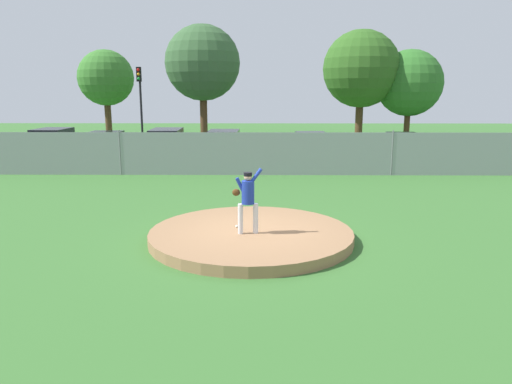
{
  "coord_description": "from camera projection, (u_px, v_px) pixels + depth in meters",
  "views": [
    {
      "loc": [
        0.27,
        -12.13,
        3.87
      ],
      "look_at": [
        0.12,
        1.26,
        1.04
      ],
      "focal_mm": 33.75,
      "sensor_mm": 36.0,
      "label": 1
    }
  ],
  "objects": [
    {
      "name": "traffic_cone_orange",
      "position": [
        347.0,
        150.0,
        29.48
      ],
      "size": [
        0.4,
        0.4,
        0.55
      ],
      "color": "orange",
      "rests_on": "asphalt_strip"
    },
    {
      "name": "tree_bushy_near",
      "position": [
        409.0,
        83.0,
        35.83
      ],
      "size": [
        4.91,
        4.91,
        6.86
      ],
      "color": "#4C331E",
      "rests_on": "ground_plane"
    },
    {
      "name": "parked_car_teal",
      "position": [
        312.0,
        148.0,
        26.33
      ],
      "size": [
        2.06,
        4.43,
        1.61
      ],
      "color": "#146066",
      "rests_on": "ground_plane"
    },
    {
      "name": "ground_plane",
      "position": [
        254.0,
        193.0,
        18.54
      ],
      "size": [
        80.0,
        80.0,
        0.0
      ],
      "primitive_type": "plane",
      "color": "#386B2D"
    },
    {
      "name": "parked_car_burgundy",
      "position": [
        224.0,
        147.0,
        26.75
      ],
      "size": [
        1.91,
        4.25,
        1.7
      ],
      "color": "maroon",
      "rests_on": "ground_plane"
    },
    {
      "name": "tree_slender_far",
      "position": [
        203.0,
        63.0,
        32.12
      ],
      "size": [
        5.02,
        5.02,
        8.19
      ],
      "color": "#4C331E",
      "rests_on": "ground_plane"
    },
    {
      "name": "parked_car_charcoal",
      "position": [
        53.0,
        145.0,
        27.16
      ],
      "size": [
        1.94,
        4.16,
        1.77
      ],
      "color": "#232328",
      "rests_on": "ground_plane"
    },
    {
      "name": "parked_car_navy",
      "position": [
        105.0,
        146.0,
        27.23
      ],
      "size": [
        2.04,
        4.3,
        1.58
      ],
      "color": "#161E4C",
      "rests_on": "ground_plane"
    },
    {
      "name": "pitcher_youth",
      "position": [
        248.0,
        196.0,
        12.15
      ],
      "size": [
        0.78,
        0.32,
        1.7
      ],
      "color": "silver",
      "rests_on": "pitchers_mound"
    },
    {
      "name": "baseball",
      "position": [
        237.0,
        226.0,
        12.84
      ],
      "size": [
        0.07,
        0.07,
        0.07
      ],
      "primitive_type": "sphere",
      "color": "white",
      "rests_on": "pitchers_mound"
    },
    {
      "name": "parked_car_red",
      "position": [
        403.0,
        148.0,
        26.41
      ],
      "size": [
        2.04,
        4.23,
        1.58
      ],
      "color": "#A81919",
      "rests_on": "ground_plane"
    },
    {
      "name": "tree_broad_left",
      "position": [
        106.0,
        78.0,
        35.57
      ],
      "size": [
        4.08,
        4.08,
        6.83
      ],
      "color": "#4C331E",
      "rests_on": "ground_plane"
    },
    {
      "name": "asphalt_strip",
      "position": [
        257.0,
        161.0,
        26.85
      ],
      "size": [
        44.0,
        7.0,
        0.01
      ],
      "primitive_type": "cube",
      "color": "#2B2B2D",
      "rests_on": "ground_plane"
    },
    {
      "name": "chainlink_fence",
      "position": [
        256.0,
        154.0,
        22.24
      ],
      "size": [
        31.59,
        0.07,
        2.08
      ],
      "color": "gray",
      "rests_on": "ground_plane"
    },
    {
      "name": "tree_broad_right",
      "position": [
        361.0,
        69.0,
        35.58
      ],
      "size": [
        5.68,
        5.68,
        8.27
      ],
      "color": "#4C331E",
      "rests_on": "ground_plane"
    },
    {
      "name": "pitchers_mound",
      "position": [
        251.0,
        235.0,
        12.64
      ],
      "size": [
        5.34,
        5.34,
        0.27
      ],
      "primitive_type": "cylinder",
      "color": "#99704C",
      "rests_on": "ground_plane"
    },
    {
      "name": "parked_car_white",
      "position": [
        167.0,
        145.0,
        27.18
      ],
      "size": [
        1.92,
        4.84,
        1.75
      ],
      "color": "silver",
      "rests_on": "ground_plane"
    },
    {
      "name": "traffic_light_near",
      "position": [
        140.0,
        95.0,
        30.64
      ],
      "size": [
        0.28,
        0.46,
        5.32
      ],
      "color": "black",
      "rests_on": "ground_plane"
    }
  ]
}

